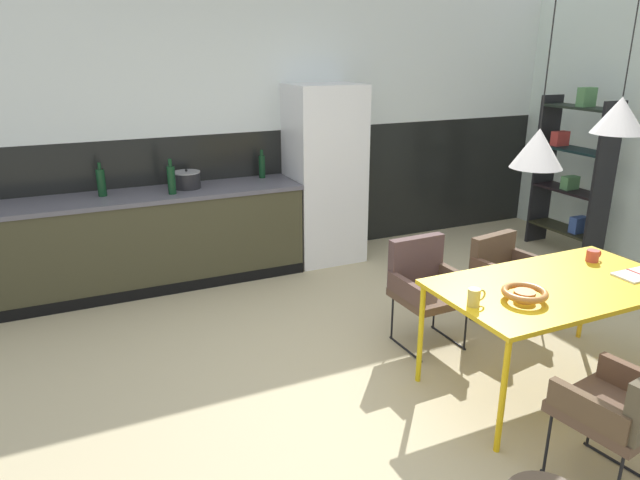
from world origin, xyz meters
The scene contains 20 objects.
ground_plane centered at (0.00, 0.00, 0.00)m, with size 9.71×9.71×0.00m, color tan.
back_wall_splashback_dark centered at (0.00, 2.86, 0.67)m, with size 7.47×0.12×1.35m, color black.
back_wall_panel_upper centered at (0.00, 2.86, 2.02)m, with size 7.47×0.12×1.35m, color silver.
kitchen_counter centered at (-1.66, 2.50, 0.45)m, with size 3.87×0.63×0.90m.
refrigerator_column centered at (0.64, 2.50, 0.91)m, with size 0.72×0.60×1.82m, color silver.
dining_table centered at (0.95, -0.35, 0.69)m, with size 1.58×0.87×0.74m.
armchair_by_stool centered at (1.33, 0.54, 0.47)m, with size 0.55×0.54×0.72m.
armchair_far_side centered at (0.54, 0.52, 0.50)m, with size 0.50×0.48×0.81m.
armchair_facing_counter centered at (0.54, -1.22, 0.50)m, with size 0.55×0.54×0.75m.
fruit_bowl centered at (0.57, -0.45, 0.78)m, with size 0.27×0.27×0.07m.
open_book centered at (1.53, -0.47, 0.75)m, with size 0.32×0.18×0.02m.
mug_dark_espresso centered at (1.47, -0.15, 0.78)m, with size 0.13×0.09×0.08m.
mug_short_terracotta centered at (0.25, -0.39, 0.79)m, with size 0.12×0.07×0.11m.
cooking_pot centered at (-0.76, 2.56, 0.98)m, with size 0.25×0.25×0.18m.
bottle_spice_small centered at (0.03, 2.69, 1.02)m, with size 0.06×0.06×0.29m.
bottle_wine_green centered at (-1.52, 2.57, 1.02)m, with size 0.08×0.08×0.30m.
bottle_oil_tall centered at (-0.94, 2.39, 1.03)m, with size 0.07×0.07×0.32m.
open_shelf_unit centered at (3.15, 1.60, 0.90)m, with size 0.30×0.83×1.77m.
pendant_lamp_over_table_near centered at (0.63, -0.35, 1.62)m, with size 0.29×0.29×1.14m.
pendant_lamp_over_table_far centered at (1.26, -0.34, 1.78)m, with size 0.31×0.31×0.98m.
Camera 1 is at (-1.83, -2.77, 2.17)m, focal length 32.22 mm.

